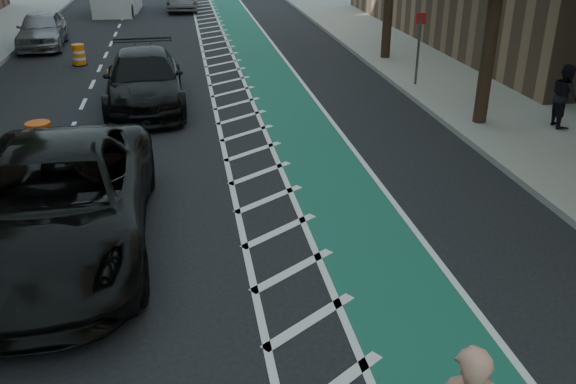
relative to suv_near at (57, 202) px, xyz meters
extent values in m
plane|color=black|center=(2.35, -2.78, -0.92)|extent=(120.00, 120.00, 0.00)
cube|color=#17503B|center=(5.35, 7.22, -0.92)|extent=(2.00, 90.00, 0.01)
cube|color=silver|center=(3.85, 7.22, -0.92)|extent=(1.40, 90.00, 0.01)
cube|color=gray|center=(11.85, 7.22, -0.85)|extent=(5.00, 90.00, 0.15)
cube|color=gray|center=(9.40, 7.22, -0.84)|extent=(0.12, 90.00, 0.16)
cylinder|color=#382619|center=(10.25, 5.22, 1.28)|extent=(0.36, 0.36, 4.40)
cylinder|color=#382619|center=(10.25, 13.22, 1.28)|extent=(0.36, 0.36, 4.40)
cylinder|color=#4C4C4C|center=(9.95, 9.22, 0.28)|extent=(0.08, 0.08, 2.40)
cube|color=red|center=(9.95, 9.22, 1.38)|extent=(0.35, 0.02, 0.35)
imported|color=black|center=(0.00, 0.00, 0.00)|extent=(3.10, 6.67, 1.85)
imported|color=black|center=(1.11, 8.65, -0.11)|extent=(2.49, 5.70, 1.63)
imported|color=gray|center=(-3.65, 18.51, -0.15)|extent=(2.06, 4.63, 1.55)
imported|color=black|center=(12.21, 4.36, 0.06)|extent=(0.73, 0.89, 1.67)
cube|color=silver|center=(-1.35, 26.67, -0.12)|extent=(2.23, 1.82, 1.61)
cylinder|color=black|center=(-2.33, 26.28, -0.55)|extent=(0.30, 0.76, 0.75)
cylinder|color=black|center=(-0.40, 26.19, -0.55)|extent=(0.30, 0.76, 0.75)
cylinder|color=black|center=(-2.16, 30.15, -0.55)|extent=(0.30, 0.76, 0.75)
cylinder|color=black|center=(-0.23, 30.06, -0.55)|extent=(0.30, 0.76, 0.75)
cylinder|color=#DE500B|center=(-1.13, 4.37, -0.43)|extent=(0.57, 0.57, 0.99)
cylinder|color=silver|center=(-1.13, 4.37, -0.59)|extent=(0.58, 0.58, 0.13)
cylinder|color=silver|center=(-1.13, 4.37, -0.29)|extent=(0.58, 0.58, 0.13)
cylinder|color=black|center=(-1.13, 4.37, -0.90)|extent=(0.73, 0.73, 0.04)
cylinder|color=#DA600B|center=(0.10, 10.22, -0.52)|extent=(0.46, 0.46, 0.80)
cylinder|color=silver|center=(0.10, 10.22, -0.66)|extent=(0.47, 0.47, 0.11)
cylinder|color=silver|center=(0.10, 10.22, -0.41)|extent=(0.47, 0.47, 0.11)
cylinder|color=black|center=(0.10, 10.22, -0.91)|extent=(0.59, 0.59, 0.04)
cylinder|color=orange|center=(-1.65, 14.70, -0.52)|extent=(0.46, 0.46, 0.80)
cylinder|color=silver|center=(-1.65, 14.70, -0.66)|extent=(0.47, 0.47, 0.11)
cylinder|color=silver|center=(-1.65, 14.70, -0.41)|extent=(0.47, 0.47, 0.11)
cylinder|color=black|center=(-1.65, 14.70, -0.91)|extent=(0.59, 0.59, 0.04)
camera|label=1|loc=(2.30, -9.88, 4.50)|focal=38.00mm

